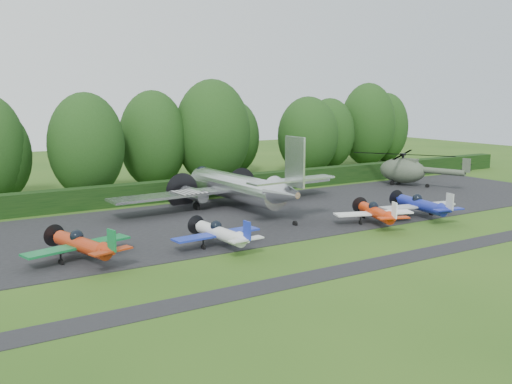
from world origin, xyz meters
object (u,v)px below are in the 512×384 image
helicopter (403,168)px  sign_board (412,166)px  light_plane_white (220,233)px  transport_plane (237,187)px  light_plane_orange (376,212)px  light_plane_red (82,244)px  light_plane_blue (421,205)px

helicopter → sign_board: size_ratio=3.78×
light_plane_white → helicopter: size_ratio=0.51×
sign_board → transport_plane: bearing=-152.1°
light_plane_orange → helicopter: (17.01, 13.53, 0.96)m
light_plane_red → helicopter: size_ratio=0.55×
light_plane_red → transport_plane: bearing=44.7°
helicopter → light_plane_red: bearing=-144.8°
light_plane_orange → sign_board: (23.82, 18.47, 0.31)m
light_plane_white → light_plane_blue: bearing=3.1°
light_plane_red → light_plane_white: size_ratio=1.08×
transport_plane → sign_board: 30.88m
light_plane_orange → helicopter: bearing=19.6°
helicopter → light_plane_blue: bearing=-111.7°
transport_plane → light_plane_blue: bearing=-42.0°
light_plane_red → sign_board: bearing=34.3°
transport_plane → light_plane_orange: 13.30m
light_plane_red → sign_board: (46.89, 16.34, 0.23)m
light_plane_orange → light_plane_blue: bearing=-18.9°
light_plane_blue → helicopter: bearing=39.7°
sign_board → light_plane_blue: bearing=-120.0°
helicopter → transport_plane: bearing=-156.1°
transport_plane → light_plane_white: transport_plane is taller
light_plane_orange → light_plane_white: bearing=159.2°
transport_plane → light_plane_white: size_ratio=3.37×
transport_plane → helicopter: bearing=7.8°
transport_plane → sign_board: size_ratio=6.50×
transport_plane → light_plane_red: 19.33m
light_plane_blue → light_plane_red: bearing=166.4°
sign_board → light_plane_white: bearing=-139.4°
transport_plane → sign_board: (30.11, 6.79, -0.72)m
transport_plane → helicopter: transport_plane is taller
light_plane_red → sign_board: 49.66m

